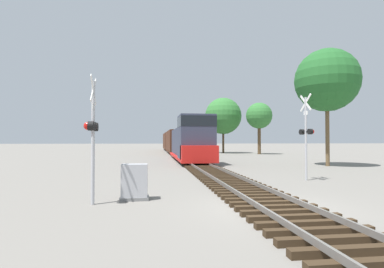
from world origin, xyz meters
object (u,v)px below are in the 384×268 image
freight_train (177,142)px  crossing_signal_far (306,133)px  tree_deep_background (223,116)px  tree_far_right (327,80)px  relay_cabinet (135,182)px  crossing_signal_near (92,130)px  tree_mid_background (259,116)px

freight_train → crossing_signal_far: size_ratio=10.69×
tree_deep_background → tree_far_right: bearing=-84.4°
relay_cabinet → tree_far_right: 20.56m
crossing_signal_near → tree_far_right: tree_far_right is taller
crossing_signal_far → tree_deep_background: tree_deep_background is taller
freight_train → tree_mid_background: 13.58m
freight_train → crossing_signal_near: (-5.76, -37.33, 0.54)m
crossing_signal_far → relay_cabinet: bearing=106.8°
relay_cabinet → tree_deep_background: bearing=72.2°
freight_train → relay_cabinet: bearing=-96.8°
crossing_signal_near → tree_deep_background: tree_deep_background is taller
crossing_signal_near → freight_train: bearing=171.1°
crossing_signal_far → relay_cabinet: crossing_signal_far is taller
crossing_signal_far → tree_deep_background: bearing=-14.5°
relay_cabinet → tree_deep_background: size_ratio=0.14×
freight_train → tree_deep_background: tree_deep_background is taller
crossing_signal_near → relay_cabinet: 2.38m
crossing_signal_far → tree_mid_background: 31.18m
crossing_signal_near → tree_far_right: (16.46, 12.98, 4.70)m
crossing_signal_far → relay_cabinet: 9.93m
relay_cabinet → tree_deep_background: tree_deep_background is taller
crossing_signal_near → tree_deep_background: (13.84, 39.47, 3.83)m
relay_cabinet → tree_deep_background: (12.48, 38.83, 5.68)m
crossing_signal_near → crossing_signal_far: (10.17, 4.79, 0.06)m
freight_train → crossing_signal_far: crossing_signal_far is taller
crossing_signal_near → crossing_signal_far: bearing=115.1°
crossing_signal_far → crossing_signal_near: bearing=106.8°
crossing_signal_far → tree_deep_background: size_ratio=0.49×
tree_deep_background → crossing_signal_near: bearing=-109.3°
tree_mid_background → tree_deep_background: tree_deep_background is taller
tree_far_right → tree_deep_background: size_ratio=1.04×
crossing_signal_near → tree_deep_background: 42.00m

